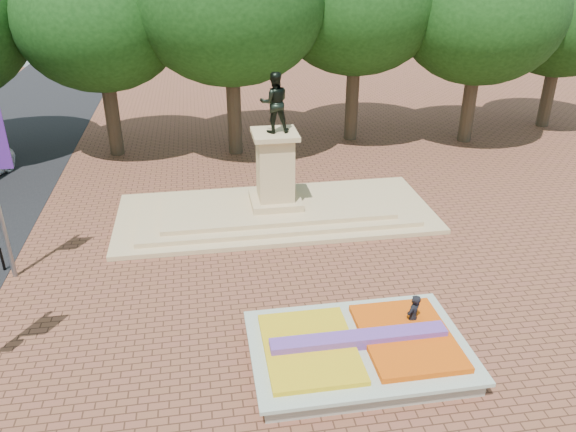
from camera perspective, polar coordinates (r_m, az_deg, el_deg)
name	(u,v)px	position (r m, az deg, el deg)	size (l,w,h in m)	color
ground	(311,322)	(18.50, 2.35, -10.72)	(90.00, 90.00, 0.00)	brown
flower_bed	(359,349)	(16.96, 7.25, -13.29)	(6.30, 4.30, 0.91)	gray
monument	(275,197)	(24.88, -1.28, 1.90)	(14.00, 6.00, 6.40)	tan
tree_row_back	(290,29)	(33.23, 0.22, 18.48)	(44.80, 8.80, 10.43)	#3A2D1F
pedestrian	(413,317)	(17.80, 12.56, -9.99)	(0.57, 0.37, 1.55)	black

